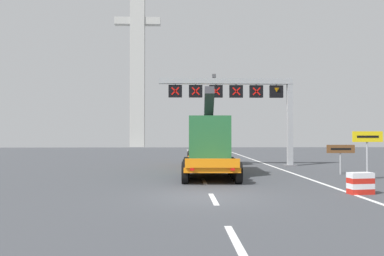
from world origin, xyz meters
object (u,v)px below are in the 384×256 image
object	(u,v)px
overhead_lane_gantry	(242,95)
bridge_pylon_distant	(138,44)
heavy_haul_truck_orange	(207,141)
exit_sign_yellow	(367,143)
tourist_info_sign_brown	(341,152)
crash_barrier_striped	(360,183)

from	to	relation	value
overhead_lane_gantry	bridge_pylon_distant	size ratio (longest dim) A/B	0.27
heavy_haul_truck_orange	exit_sign_yellow	bearing A→B (deg)	-36.93
tourist_info_sign_brown	bridge_pylon_distant	xyz separation A→B (m)	(-18.28, 51.71, 19.00)
overhead_lane_gantry	tourist_info_sign_brown	size ratio (longest dim) A/B	5.84
overhead_lane_gantry	exit_sign_yellow	world-z (taller)	overhead_lane_gantry
heavy_haul_truck_orange	crash_barrier_striped	bearing A→B (deg)	-62.63
overhead_lane_gantry	crash_barrier_striped	xyz separation A→B (m)	(2.64, -13.87, -5.12)
bridge_pylon_distant	heavy_haul_truck_orange	bearing A→B (deg)	-78.11
exit_sign_yellow	crash_barrier_striped	world-z (taller)	exit_sign_yellow
heavy_haul_truck_orange	tourist_info_sign_brown	size ratio (longest dim) A/B	7.70
heavy_haul_truck_orange	overhead_lane_gantry	bearing A→B (deg)	45.55
tourist_info_sign_brown	crash_barrier_striped	world-z (taller)	tourist_info_sign_brown
overhead_lane_gantry	crash_barrier_striped	distance (m)	15.02
tourist_info_sign_brown	crash_barrier_striped	distance (m)	8.04
bridge_pylon_distant	crash_barrier_striped	bearing A→B (deg)	-75.07
heavy_haul_truck_orange	bridge_pylon_distant	xyz separation A→B (m)	(-10.21, 48.47, 18.43)
overhead_lane_gantry	exit_sign_yellow	xyz separation A→B (m)	(5.29, -9.24, -3.52)
bridge_pylon_distant	exit_sign_yellow	bearing A→B (deg)	-71.34
tourist_info_sign_brown	crash_barrier_striped	size ratio (longest dim) A/B	1.74
overhead_lane_gantry	heavy_haul_truck_orange	distance (m)	5.55
tourist_info_sign_brown	bridge_pylon_distant	bearing A→B (deg)	109.46
heavy_haul_truck_orange	bridge_pylon_distant	bearing A→B (deg)	101.89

